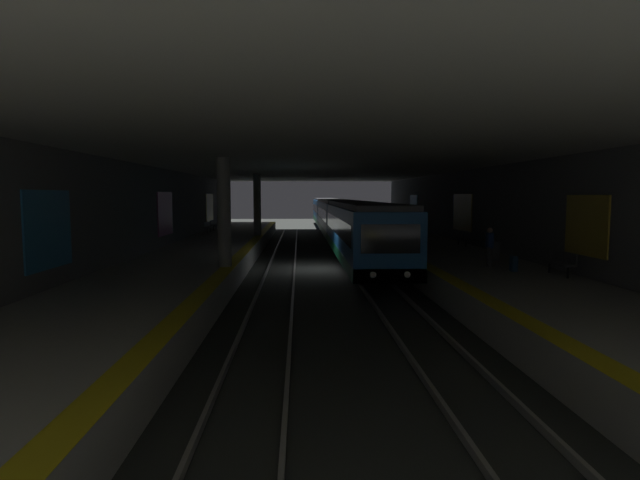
# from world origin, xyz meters

# --- Properties ---
(ground_plane) EXTENTS (120.00, 120.00, 0.00)m
(ground_plane) POSITION_xyz_m (0.00, 0.00, 0.00)
(ground_plane) COLOR #2D302D
(track_left) EXTENTS (60.00, 1.53, 0.16)m
(track_left) POSITION_xyz_m (0.00, -2.20, 0.08)
(track_left) COLOR gray
(track_left) RESTS_ON ground
(track_right) EXTENTS (60.00, 1.53, 0.16)m
(track_right) POSITION_xyz_m (0.00, 2.20, 0.08)
(track_right) COLOR gray
(track_right) RESTS_ON ground
(platform_left) EXTENTS (60.00, 5.30, 1.06)m
(platform_left) POSITION_xyz_m (0.00, -6.55, 0.53)
(platform_left) COLOR #A8A59E
(platform_left) RESTS_ON ground
(platform_right) EXTENTS (60.00, 5.30, 1.06)m
(platform_right) POSITION_xyz_m (0.00, 6.55, 0.53)
(platform_right) COLOR #A8A59E
(platform_right) RESTS_ON ground
(wall_left) EXTENTS (60.00, 0.56, 5.60)m
(wall_left) POSITION_xyz_m (0.03, -9.45, 2.80)
(wall_left) COLOR slate
(wall_left) RESTS_ON ground
(wall_right) EXTENTS (60.00, 0.56, 5.60)m
(wall_right) POSITION_xyz_m (0.03, 9.45, 2.80)
(wall_right) COLOR slate
(wall_right) RESTS_ON ground
(ceiling_slab) EXTENTS (60.00, 19.40, 0.40)m
(ceiling_slab) POSITION_xyz_m (0.00, 0.00, 5.80)
(ceiling_slab) COLOR beige
(ceiling_slab) RESTS_ON wall_left
(pillar_near) EXTENTS (0.56, 0.56, 4.55)m
(pillar_near) POSITION_xyz_m (-6.21, 4.35, 3.33)
(pillar_near) COLOR gray
(pillar_near) RESTS_ON platform_right
(pillar_far) EXTENTS (0.56, 0.56, 4.55)m
(pillar_far) POSITION_xyz_m (10.61, 4.35, 3.33)
(pillar_far) COLOR gray
(pillar_far) RESTS_ON platform_right
(metro_train) EXTENTS (54.51, 2.83, 3.49)m
(metro_train) POSITION_xyz_m (18.50, -2.20, 2.02)
(metro_train) COLOR #19569E
(metro_train) RESTS_ON track_left
(bench_left_near) EXTENTS (1.70, 0.47, 0.86)m
(bench_left_near) POSITION_xyz_m (-9.14, -8.53, 1.57)
(bench_left_near) COLOR #262628
(bench_left_near) RESTS_ON platform_left
(bench_left_mid) EXTENTS (1.70, 0.47, 0.86)m
(bench_left_mid) POSITION_xyz_m (2.14, -8.53, 1.57)
(bench_left_mid) COLOR #262628
(bench_left_mid) RESTS_ON platform_left
(bench_left_far) EXTENTS (1.70, 0.47, 0.86)m
(bench_left_far) POSITION_xyz_m (13.65, -8.53, 1.57)
(bench_left_far) COLOR #262628
(bench_left_far) RESTS_ON platform_left
(bench_right_near) EXTENTS (1.70, 0.47, 0.86)m
(bench_right_near) POSITION_xyz_m (13.33, 8.53, 1.57)
(bench_right_near) COLOR #262628
(bench_right_near) RESTS_ON platform_right
(bench_right_mid) EXTENTS (1.70, 0.47, 0.86)m
(bench_right_mid) POSITION_xyz_m (16.27, 8.53, 1.57)
(bench_right_mid) COLOR #262628
(bench_right_mid) RESTS_ON platform_right
(person_waiting_near) EXTENTS (0.60, 0.23, 1.65)m
(person_waiting_near) POSITION_xyz_m (-6.73, -6.73, 1.94)
(person_waiting_near) COLOR #464646
(person_waiting_near) RESTS_ON platform_left
(person_walking_mid) EXTENTS (0.60, 0.22, 1.54)m
(person_walking_mid) POSITION_xyz_m (10.39, -6.73, 1.88)
(person_walking_mid) COLOR #292929
(person_walking_mid) RESTS_ON platform_left
(suitcase_rolling) EXTENTS (0.34, 0.21, 0.90)m
(suitcase_rolling) POSITION_xyz_m (-8.05, -7.22, 1.35)
(suitcase_rolling) COLOR navy
(suitcase_rolling) RESTS_ON platform_left
(backpack_on_floor) EXTENTS (0.30, 0.20, 0.40)m
(backpack_on_floor) POSITION_xyz_m (0.24, 5.43, 1.25)
(backpack_on_floor) COLOR black
(backpack_on_floor) RESTS_ON platform_right
(trash_bin) EXTENTS (0.44, 0.44, 0.85)m
(trash_bin) POSITION_xyz_m (-4.62, -7.80, 1.48)
(trash_bin) COLOR #595B5E
(trash_bin) RESTS_ON platform_left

